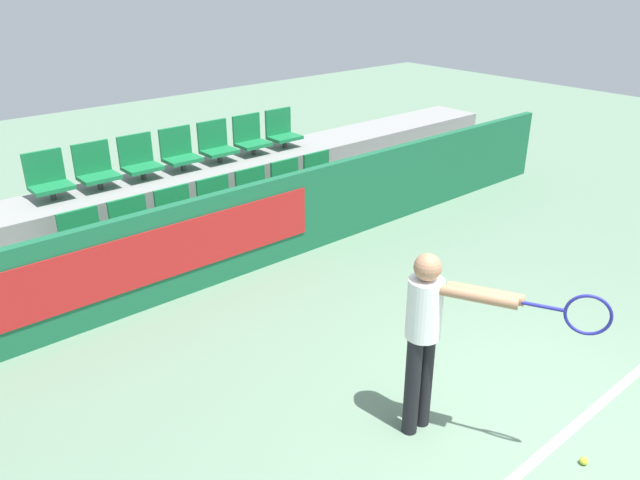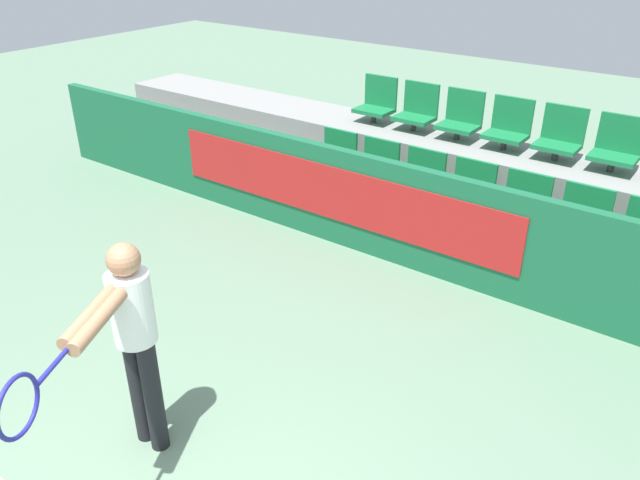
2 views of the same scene
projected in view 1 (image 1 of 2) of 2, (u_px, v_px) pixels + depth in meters
ground_plane at (542, 447)px, 5.11m from camera, size 30.00×30.00×0.00m
court_baseline at (547, 450)px, 5.07m from camera, size 5.24×0.08×0.01m
barrier_wall at (244, 230)px, 7.76m from camera, size 12.40×0.14×1.14m
bleacher_tier_front at (225, 240)px, 8.29m from camera, size 12.00×0.92×0.49m
bleacher_tier_middle at (188, 204)px, 8.82m from camera, size 12.00×0.92×0.98m
stadium_chair_0 at (84, 239)px, 7.11m from camera, size 0.47×0.36×0.58m
stadium_chair_1 at (132, 226)px, 7.46m from camera, size 0.47×0.36×0.58m
stadium_chair_2 at (177, 214)px, 7.81m from camera, size 0.47×0.36×0.58m
stadium_chair_3 at (217, 203)px, 8.17m from camera, size 0.47×0.36×0.58m
stadium_chair_4 at (254, 193)px, 8.52m from camera, size 0.47×0.36×0.58m
stadium_chair_5 at (289, 183)px, 8.87m from camera, size 0.47×0.36×0.58m
stadium_chair_6 at (320, 175)px, 9.22m from camera, size 0.47×0.36×0.58m
stadium_chair_7 at (48, 178)px, 7.54m from camera, size 0.47×0.36×0.58m
stadium_chair_8 at (96, 169)px, 7.89m from camera, size 0.47×0.36×0.58m
stadium_chair_9 at (139, 160)px, 8.25m from camera, size 0.47×0.36×0.58m
stadium_chair_10 at (179, 152)px, 8.60m from camera, size 0.47×0.36×0.58m
stadium_chair_11 at (216, 144)px, 8.95m from camera, size 0.47×0.36×0.58m
stadium_chair_12 at (250, 137)px, 9.30m from camera, size 0.47×0.36×0.58m
stadium_chair_13 at (282, 131)px, 9.66m from camera, size 0.47×0.36×0.58m
tennis_player at (432, 329)px, 4.90m from camera, size 0.74×1.33×1.63m
tennis_ball at (584, 461)px, 4.92m from camera, size 0.07×0.07×0.07m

